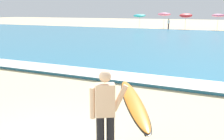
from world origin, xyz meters
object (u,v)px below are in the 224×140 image
(surfer_with_board, at_px, (119,107))
(beach_umbrella_1, at_px, (164,14))
(beach_umbrella_3, at_px, (218,15))
(beach_umbrella_0, at_px, (140,16))
(beach_umbrella_2, at_px, (186,16))
(beachgoer_near_row_left, at_px, (169,24))

(surfer_with_board, relative_size, beach_umbrella_1, 0.89)
(surfer_with_board, height_order, beach_umbrella_3, beach_umbrella_3)
(surfer_with_board, bearing_deg, beach_umbrella_0, 107.80)
(beach_umbrella_0, distance_m, beach_umbrella_2, 7.52)
(beach_umbrella_1, xyz_separation_m, beach_umbrella_3, (7.90, -1.81, -0.09))
(beach_umbrella_0, bearing_deg, surfer_with_board, -72.20)
(beach_umbrella_2, bearing_deg, beach_umbrella_3, 4.94)
(surfer_with_board, relative_size, beach_umbrella_3, 0.94)
(surfer_with_board, xyz_separation_m, beach_umbrella_1, (-7.60, 36.18, 1.13))
(surfer_with_board, bearing_deg, beach_umbrella_2, 96.67)
(beach_umbrella_1, distance_m, beachgoer_near_row_left, 2.58)
(surfer_with_board, height_order, beachgoer_near_row_left, surfer_with_board)
(beach_umbrella_0, height_order, beachgoer_near_row_left, beach_umbrella_0)
(beach_umbrella_3, bearing_deg, beach_umbrella_1, 167.08)
(beach_umbrella_0, bearing_deg, beach_umbrella_2, -10.70)
(surfer_with_board, bearing_deg, beachgoer_near_row_left, 100.66)
(beach_umbrella_3, height_order, beachgoer_near_row_left, beach_umbrella_3)
(beach_umbrella_1, height_order, beach_umbrella_3, beach_umbrella_1)
(surfer_with_board, bearing_deg, beach_umbrella_1, 101.86)
(surfer_with_board, distance_m, beach_umbrella_3, 34.39)
(beach_umbrella_2, xyz_separation_m, beachgoer_near_row_left, (-2.47, 0.29, -1.19))
(beach_umbrella_0, xyz_separation_m, beachgoer_near_row_left, (4.92, -1.11, -1.09))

